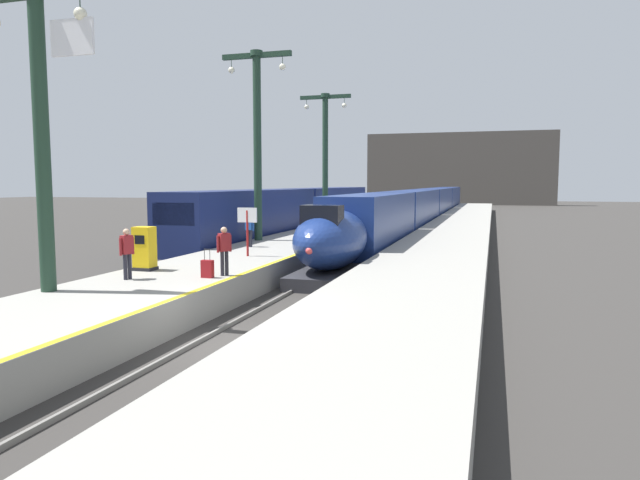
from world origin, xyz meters
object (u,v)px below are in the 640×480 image
passenger_near_edge (224,247)px  passenger_mid_platform (127,250)px  ticket_machine_yellow (144,250)px  rolling_suitcase (207,269)px  highspeed_train_main (423,206)px  regional_train_adjacent (297,210)px  station_column_mid (257,129)px  station_column_near (42,106)px  passenger_far_waiting (249,227)px  station_column_far (325,147)px  departure_info_board (247,222)px

passenger_near_edge → passenger_mid_platform: (-2.73, -1.64, 0.00)m
ticket_machine_yellow → rolling_suitcase: bearing=-15.8°
passenger_near_edge → ticket_machine_yellow: size_ratio=1.06×
highspeed_train_main → regional_train_adjacent: regional_train_adjacent is taller
station_column_mid → passenger_mid_platform: size_ratio=6.11×
station_column_mid → regional_train_adjacent: bearing=99.7°
station_column_near → rolling_suitcase: size_ratio=8.93×
station_column_mid → passenger_far_waiting: station_column_mid is taller
station_column_near → passenger_mid_platform: (0.91, 2.47, -4.41)m
rolling_suitcase → regional_train_adjacent: bearing=102.4°
regional_train_adjacent → passenger_far_waiting: 16.46m
station_column_far → regional_train_adjacent: bearing=-170.2°
station_column_near → station_column_far: station_column_far is taller
passenger_mid_platform → ticket_machine_yellow: 2.02m
passenger_near_edge → ticket_machine_yellow: bearing=175.3°
passenger_mid_platform → passenger_near_edge: bearing=30.9°
passenger_mid_platform → passenger_far_waiting: same height
station_column_far → passenger_far_waiting: 17.30m
passenger_near_edge → ticket_machine_yellow: passenger_near_edge is taller
passenger_far_waiting → rolling_suitcase: bearing=-74.9°
station_column_far → rolling_suitcase: 26.42m
station_column_near → departure_info_board: (2.24, 9.21, -3.89)m
highspeed_train_main → passenger_far_waiting: highspeed_train_main is taller
highspeed_train_main → station_column_mid: bearing=-102.0°
station_column_far → passenger_mid_platform: size_ratio=5.91×
rolling_suitcase → ticket_machine_yellow: (-3.00, 0.85, 0.44)m
regional_train_adjacent → rolling_suitcase: (5.55, -25.21, -0.77)m
passenger_mid_platform → rolling_suitcase: (2.38, 1.06, -0.69)m
station_column_mid → passenger_mid_platform: bearing=-85.9°
station_column_far → station_column_mid: bearing=-90.0°
highspeed_train_main → rolling_suitcase: bearing=-93.7°
station_column_near → rolling_suitcase: 7.02m
station_column_far → rolling_suitcase: station_column_far is taller
passenger_far_waiting → ticket_machine_yellow: size_ratio=1.06×
passenger_near_edge → passenger_far_waiting: size_ratio=1.00×
passenger_mid_platform → station_column_near: bearing=-110.2°
passenger_mid_platform → departure_info_board: size_ratio=0.80×
highspeed_train_main → station_column_mid: (-5.90, -27.67, 5.20)m
passenger_mid_platform → passenger_far_waiting: 10.11m
regional_train_adjacent → station_column_mid: station_column_mid is taller
ticket_machine_yellow → passenger_mid_platform: bearing=-72.1°
station_column_far → departure_info_board: size_ratio=4.71×
regional_train_adjacent → departure_info_board: regional_train_adjacent is taller
passenger_far_waiting → rolling_suitcase: passenger_far_waiting is taller
highspeed_train_main → passenger_mid_platform: (-4.93, -41.03, 0.07)m
station_column_near → regional_train_adjacent: bearing=94.5°
passenger_mid_platform → departure_info_board: departure_info_board is taller
highspeed_train_main → station_column_near: (-5.84, -43.50, 4.47)m
rolling_suitcase → departure_info_board: (-1.05, 5.68, 1.20)m
highspeed_train_main → station_column_far: station_column_far is taller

